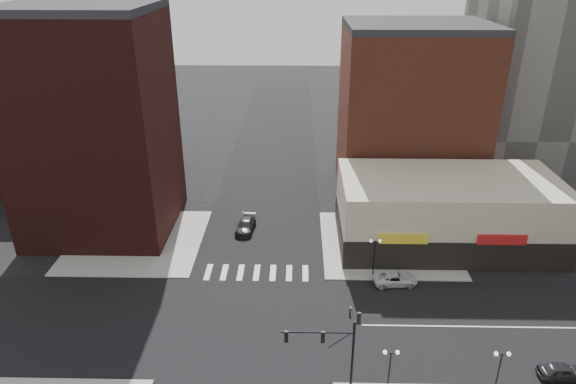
{
  "coord_description": "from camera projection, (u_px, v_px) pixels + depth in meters",
  "views": [
    {
      "loc": [
        4.12,
        -36.96,
        30.2
      ],
      "look_at": [
        3.26,
        4.65,
        11.0
      ],
      "focal_mm": 32.0,
      "sensor_mm": 36.0,
      "label": 1
    }
  ],
  "objects": [
    {
      "name": "ground",
      "position": [
        251.0,
        324.0,
        46.29
      ],
      "size": [
        240.0,
        240.0,
        0.0
      ],
      "primitive_type": "plane",
      "color": "black",
      "rests_on": "ground"
    },
    {
      "name": "building_nw",
      "position": [
        95.0,
        127.0,
        58.2
      ],
      "size": [
        16.0,
        15.0,
        25.0
      ],
      "primitive_type": "cube",
      "color": "#341210",
      "rests_on": "ground"
    },
    {
      "name": "road_ew",
      "position": [
        251.0,
        324.0,
        46.28
      ],
      "size": [
        200.0,
        14.0,
        0.02
      ],
      "primitive_type": "cube",
      "color": "black",
      "rests_on": "ground"
    },
    {
      "name": "dark_sedan_north",
      "position": [
        246.0,
        225.0,
        61.76
      ],
      "size": [
        2.45,
        4.9,
        1.37
      ],
      "primitive_type": "imported",
      "rotation": [
        0.0,
        0.0,
        -0.12
      ],
      "color": "black",
      "rests_on": "ground"
    },
    {
      "name": "traffic_signal",
      "position": [
        340.0,
        341.0,
        36.96
      ],
      "size": [
        5.59,
        3.09,
        7.77
      ],
      "color": "black",
      "rests_on": "ground"
    },
    {
      "name": "street_lamp_ne",
      "position": [
        375.0,
        248.0,
        51.94
      ],
      "size": [
        1.22,
        0.32,
        4.16
      ],
      "color": "black",
      "rests_on": "sidewalk_ne"
    },
    {
      "name": "building_ne_row",
      "position": [
        446.0,
        217.0,
        58.13
      ],
      "size": [
        24.2,
        12.2,
        8.0
      ],
      "color": "beige",
      "rests_on": "ground"
    },
    {
      "name": "sidewalk_nw",
      "position": [
        138.0,
        240.0,
        59.7
      ],
      "size": [
        15.0,
        15.0,
        0.12
      ],
      "primitive_type": "cube",
      "color": "gray",
      "rests_on": "ground"
    },
    {
      "name": "sidewalk_ne",
      "position": [
        387.0,
        243.0,
        59.15
      ],
      "size": [
        15.0,
        15.0,
        0.12
      ],
      "primitive_type": "cube",
      "color": "gray",
      "rests_on": "ground"
    },
    {
      "name": "building_ne_midrise",
      "position": [
        410.0,
        115.0,
        68.1
      ],
      "size": [
        18.0,
        15.0,
        22.0
      ],
      "primitive_type": "cube",
      "color": "brown",
      "rests_on": "ground"
    },
    {
      "name": "street_lamp_se_a",
      "position": [
        390.0,
        361.0,
        37.44
      ],
      "size": [
        1.22,
        0.32,
        4.16
      ],
      "color": "black",
      "rests_on": "sidewalk_se"
    },
    {
      "name": "building_nw_low",
      "position": [
        52.0,
        137.0,
        75.24
      ],
      "size": [
        20.0,
        18.0,
        12.0
      ],
      "primitive_type": "cube",
      "color": "#341210",
      "rests_on": "ground"
    },
    {
      "name": "dark_sedan_east",
      "position": [
        562.0,
        372.0,
        40.1
      ],
      "size": [
        3.76,
        1.57,
        1.27
      ],
      "primitive_type": "imported",
      "rotation": [
        0.0,
        0.0,
        1.59
      ],
      "color": "black",
      "rests_on": "ground"
    },
    {
      "name": "road_ns",
      "position": [
        251.0,
        324.0,
        46.28
      ],
      "size": [
        14.0,
        200.0,
        0.02
      ],
      "primitive_type": "cube",
      "color": "black",
      "rests_on": "ground"
    },
    {
      "name": "white_suv",
      "position": [
        395.0,
        279.0,
        51.67
      ],
      "size": [
        4.57,
        2.38,
        1.23
      ],
      "primitive_type": "imported",
      "rotation": [
        0.0,
        0.0,
        1.65
      ],
      "color": "silver",
      "rests_on": "ground"
    },
    {
      "name": "street_lamp_se_b",
      "position": [
        501.0,
        363.0,
        37.29
      ],
      "size": [
        1.22,
        0.32,
        4.16
      ],
      "color": "black",
      "rests_on": "sidewalk_se"
    }
  ]
}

